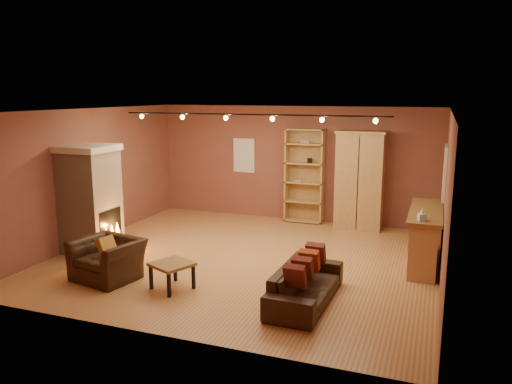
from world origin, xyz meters
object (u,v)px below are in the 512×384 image
at_px(bookcase, 305,175).
at_px(loveseat, 306,278).
at_px(fireplace, 90,199).
at_px(coffee_table, 172,267).
at_px(armoire, 360,180).
at_px(armchair, 107,252).
at_px(bar_counter, 425,237).

relative_size(bookcase, loveseat, 1.19).
relative_size(fireplace, bookcase, 0.93).
bearing_deg(bookcase, coffee_table, -100.21).
relative_size(armoire, coffee_table, 2.98).
height_order(armoire, armchair, armoire).
bearing_deg(loveseat, fireplace, 79.94).
xyz_separation_m(armchair, coffee_table, (1.25, -0.02, -0.09)).
height_order(fireplace, coffee_table, fireplace).
bearing_deg(loveseat, bar_counter, -32.17).
height_order(fireplace, loveseat, fireplace).
relative_size(armoire, bar_counter, 1.06).
bearing_deg(armoire, armchair, -126.30).
distance_m(loveseat, armchair, 3.41).
bearing_deg(bar_counter, coffee_table, -144.65).
height_order(fireplace, bar_counter, fireplace).
bearing_deg(coffee_table, loveseat, 6.69).
relative_size(bookcase, bar_counter, 1.06).
bearing_deg(loveseat, armoire, 0.51).
bearing_deg(armoire, fireplace, -142.93).
xyz_separation_m(armoire, coffee_table, (-2.23, -4.76, -0.77)).
bearing_deg(bar_counter, bookcase, 141.64).
relative_size(bar_counter, armchair, 1.83).
relative_size(bar_counter, loveseat, 1.12).
xyz_separation_m(fireplace, bookcase, (3.37, 3.73, 0.10)).
distance_m(bookcase, armchair, 5.40).
height_order(fireplace, armchair, fireplace).
distance_m(bar_counter, coffee_table, 4.61).
xyz_separation_m(bookcase, loveseat, (1.26, -4.68, -0.77)).
bearing_deg(armoire, bar_counter, -53.97).
height_order(armchair, coffee_table, armchair).
height_order(bookcase, coffee_table, bookcase).
xyz_separation_m(bookcase, armchair, (-2.14, -4.91, -0.70)).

